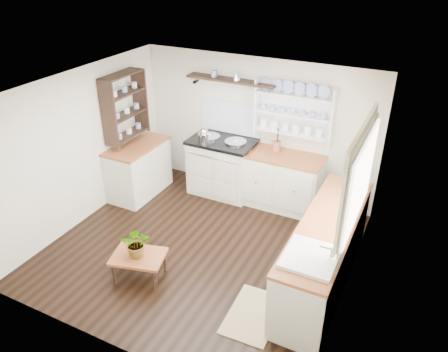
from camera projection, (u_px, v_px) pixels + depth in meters
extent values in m
cube|color=black|center=(201.00, 248.00, 6.19)|extent=(4.00, 3.80, 0.01)
cube|color=beige|center=(256.00, 127.00, 7.14)|extent=(4.00, 0.02, 2.30)
cube|color=beige|center=(355.00, 215.00, 4.86)|extent=(0.02, 3.80, 2.30)
cube|color=beige|center=(81.00, 148.00, 6.43)|extent=(0.02, 3.80, 2.30)
cube|color=white|center=(196.00, 91.00, 5.10)|extent=(4.00, 3.80, 0.01)
cube|color=white|center=(359.00, 181.00, 4.83)|extent=(0.04, 1.40, 1.00)
cube|color=white|center=(357.00, 181.00, 4.84)|extent=(0.02, 1.50, 1.10)
cube|color=beige|center=(363.00, 132.00, 4.57)|extent=(0.04, 1.55, 0.18)
cube|color=beige|center=(222.00, 168.00, 7.39)|extent=(1.04, 0.68, 0.92)
cube|color=black|center=(222.00, 141.00, 7.16)|extent=(1.08, 0.72, 0.05)
cylinder|color=silver|center=(209.00, 137.00, 7.24)|extent=(0.35, 0.35, 0.03)
cylinder|color=silver|center=(236.00, 142.00, 7.05)|extent=(0.35, 0.35, 0.03)
cylinder|color=silver|center=(212.00, 158.00, 6.92)|extent=(0.94, 0.02, 0.02)
cube|color=beige|center=(282.00, 181.00, 7.01)|extent=(1.25, 0.60, 0.88)
cube|color=brown|center=(283.00, 157.00, 6.80)|extent=(1.27, 0.63, 0.04)
cube|color=beige|center=(324.00, 253.00, 5.40)|extent=(0.60, 2.40, 0.88)
cube|color=brown|center=(328.00, 224.00, 5.19)|extent=(0.62, 2.43, 0.04)
cube|color=white|center=(309.00, 266.00, 4.63)|extent=(0.55, 0.60, 0.28)
cylinder|color=silver|center=(330.00, 256.00, 4.46)|extent=(0.02, 0.02, 0.22)
cube|color=beige|center=(139.00, 170.00, 7.36)|extent=(0.60, 1.10, 0.88)
cube|color=brown|center=(136.00, 146.00, 7.15)|extent=(0.62, 1.13, 0.04)
cube|color=white|center=(296.00, 111.00, 6.68)|extent=(1.20, 0.03, 0.90)
cube|color=white|center=(294.00, 113.00, 6.61)|extent=(1.20, 0.22, 0.02)
cylinder|color=navy|center=(295.00, 95.00, 6.49)|extent=(0.20, 0.02, 0.20)
cube|color=black|center=(231.00, 80.00, 6.83)|extent=(1.50, 0.24, 0.04)
cone|color=black|center=(197.00, 81.00, 7.19)|extent=(0.06, 0.20, 0.06)
cone|color=black|center=(271.00, 91.00, 6.68)|extent=(0.06, 0.20, 0.06)
cube|color=black|center=(125.00, 106.00, 6.89)|extent=(0.28, 0.80, 1.05)
cylinder|color=brown|center=(276.00, 146.00, 6.87)|extent=(0.14, 0.14, 0.16)
cube|color=brown|center=(138.00, 257.00, 5.50)|extent=(0.75, 0.62, 0.04)
cylinder|color=black|center=(114.00, 274.00, 5.48)|extent=(0.04, 0.04, 0.31)
cylinder|color=black|center=(125.00, 256.00, 5.79)|extent=(0.04, 0.04, 0.31)
cylinder|color=black|center=(155.00, 280.00, 5.38)|extent=(0.04, 0.04, 0.31)
cylinder|color=black|center=(165.00, 261.00, 5.69)|extent=(0.04, 0.04, 0.31)
imported|color=#3F7233|center=(137.00, 243.00, 5.40)|extent=(0.46, 0.45, 0.40)
cube|color=olive|center=(253.00, 314.00, 5.08)|extent=(0.59, 0.87, 0.02)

